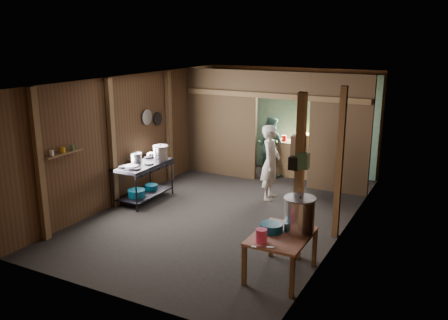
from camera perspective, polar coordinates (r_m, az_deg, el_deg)
The scene contains 43 objects.
floor at distance 9.41m, azimuth 0.57°, elevation -6.20°, with size 4.50×7.00×0.00m, color #282424.
ceiling at distance 8.81m, azimuth 0.61°, elevation 9.77°, with size 4.50×7.00×0.00m, color black.
wall_back at distance 12.18m, azimuth 8.12°, elevation 4.91°, with size 4.50×0.00×2.60m, color #4A3320.
wall_front at distance 6.24m, azimuth -14.25°, elevation -5.19°, with size 4.50×0.00×2.60m, color #4A3320.
wall_left at distance 10.22m, azimuth -10.74°, elevation 2.86°, with size 0.00×7.00×2.60m, color #4A3320.
wall_right at distance 8.28m, azimuth 14.60°, elevation -0.21°, with size 0.00×7.00×2.60m, color #4A3320.
partition_left at distance 11.53m, azimuth -0.31°, elevation 4.49°, with size 1.85×0.10×2.60m, color brown.
partition_right at distance 10.51m, azimuth 13.82°, elevation 3.03°, with size 1.35×0.10×2.60m, color brown.
partition_header at distance 10.75m, azimuth 7.22°, elevation 8.99°, with size 1.30×0.10×0.60m, color brown.
turquoise_panel at distance 12.13m, azimuth 8.02°, elevation 4.63°, with size 4.40×0.06×2.50m, color #7AB3AA.
back_counter at distance 11.76m, azimuth 8.44°, elevation 0.17°, with size 1.20×0.50×0.85m, color brown.
wall_clock at distance 11.92m, azimuth 9.21°, elevation 7.57°, with size 0.20×0.20×0.03m, color white.
post_left_a at distance 8.34m, azimuth -21.40°, elevation -0.66°, with size 0.10×0.12×2.60m, color brown.
post_left_b at distance 9.57m, azimuth -13.36°, elevation 1.90°, with size 0.10×0.12×2.60m, color brown.
post_left_c at distance 11.12m, azimuth -6.64°, elevation 4.00°, with size 0.10×0.12×2.60m, color brown.
post_right at distance 8.10m, azimuth 13.79°, elevation -0.48°, with size 0.10×0.12×2.60m, color brown.
post_free at distance 7.17m, azimuth 9.07°, elevation -2.25°, with size 0.12×0.12×2.60m, color brown.
cross_beam at distance 10.82m, azimuth 5.83°, elevation 7.74°, with size 4.40×0.12×0.12m, color brown.
pan_lid_big at distance 10.44m, azimuth -9.30°, elevation 5.13°, with size 0.34×0.34×0.03m, color slate.
pan_lid_small at distance 10.77m, azimuth -8.01°, elevation 4.95°, with size 0.30×0.30×0.03m, color black.
wall_shelf at distance 8.62m, azimuth -18.86°, elevation 0.74°, with size 0.14×0.80×0.03m, color brown.
jar_white at distance 8.44m, azimuth -20.11°, elevation 0.80°, with size 0.07×0.07×0.10m, color white.
jar_yellow at distance 8.60m, azimuth -18.89°, elevation 1.16°, with size 0.08×0.08×0.10m, color gold.
jar_green at distance 8.75m, azimuth -17.86°, elevation 1.47°, with size 0.06×0.06×0.10m, color #305D3F.
bag_white at distance 7.13m, azimuth 9.06°, elevation 1.66°, with size 0.22×0.15×0.32m, color white.
bag_green at distance 7.01m, azimuth 9.55°, elevation -0.11°, with size 0.16×0.12×0.24m, color #305D3F.
bag_black at distance 7.05m, azimuth 8.41°, elevation -0.40°, with size 0.14×0.10×0.20m, color black.
gas_range at distance 10.03m, azimuth -9.69°, elevation -2.62°, with size 0.70×1.37×0.81m, color black, non-canonical shape.
prep_table at distance 6.99m, azimuth 6.89°, elevation -11.32°, with size 0.78×1.07×0.63m, color #B67660, non-canonical shape.
stove_pot_large at distance 10.11m, azimuth -7.66°, elevation 0.82°, with size 0.32×0.32×0.33m, color silver, non-canonical shape.
stove_pot_med at distance 10.01m, azimuth -10.55°, elevation 0.22°, with size 0.24×0.24×0.21m, color silver, non-canonical shape.
stove_saucepan at distance 10.39m, azimuth -8.89°, elevation 0.61°, with size 0.15×0.15×0.09m, color silver.
frying_pan at distance 9.63m, azimuth -11.13°, elevation -0.78°, with size 0.28×0.50×0.07m, color slate, non-canonical shape.
blue_tub_front at distance 9.90m, azimuth -10.53°, elevation -3.96°, with size 0.36×0.36×0.15m, color navy.
blue_tub_back at distance 10.29m, azimuth -8.79°, elevation -3.26°, with size 0.28×0.28×0.11m, color navy.
stock_pot at distance 6.91m, azimuth 9.10°, elevation -6.61°, with size 0.46×0.46×0.54m, color silver, non-canonical shape.
wash_basin at distance 6.92m, azimuth 5.74°, elevation -8.13°, with size 0.33×0.33×0.13m, color navy.
pink_bucket at distance 6.56m, azimuth 4.54°, elevation -9.11°, with size 0.16×0.16×0.19m, color #F73F7B.
knife at distance 6.45m, azimuth 4.69°, elevation -10.43°, with size 0.30×0.04×0.01m, color silver.
yellow_tub at distance 11.55m, azimuth 9.94°, elevation 2.56°, with size 0.40×0.40×0.22m, color gold.
red_cup at distance 11.73m, azimuth 7.29°, elevation 2.65°, with size 0.12×0.12×0.13m, color #CF0400.
cook at distance 9.92m, azimuth 5.65°, elevation -0.30°, with size 0.58×0.38×1.59m, color beige.
worker_back at distance 11.63m, azimuth 5.58°, elevation 1.66°, with size 0.71×0.56×1.47m, color #477D71.
Camera 1 is at (3.98, -7.82, 3.40)m, focal length 37.84 mm.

